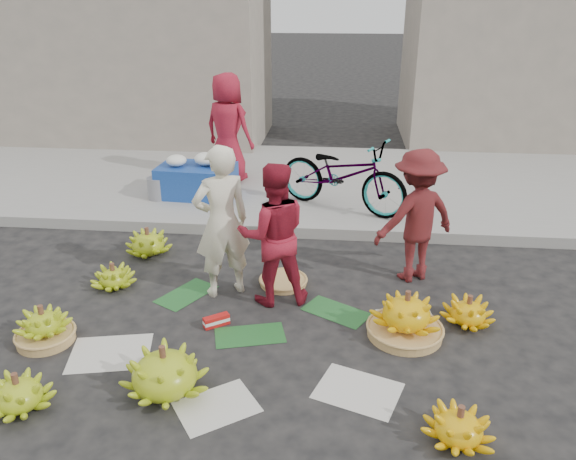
# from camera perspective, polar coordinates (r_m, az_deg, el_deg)

# --- Properties ---
(ground) EXTENTS (80.00, 80.00, 0.00)m
(ground) POSITION_cam_1_polar(r_m,az_deg,el_deg) (5.53, -2.51, -9.56)
(ground) COLOR black
(ground) RESTS_ON ground
(curb) EXTENTS (40.00, 0.25, 0.15)m
(curb) POSITION_cam_1_polar(r_m,az_deg,el_deg) (7.44, -0.18, 0.10)
(curb) COLOR gray
(curb) RESTS_ON ground
(sidewalk) EXTENTS (40.00, 4.00, 0.12)m
(sidewalk) POSITION_cam_1_polar(r_m,az_deg,el_deg) (9.40, 1.12, 5.02)
(sidewalk) COLOR gray
(sidewalk) RESTS_ON ground
(building_left) EXTENTS (6.00, 3.00, 4.00)m
(building_left) POSITION_cam_1_polar(r_m,az_deg,el_deg) (12.74, -16.84, 17.81)
(building_left) COLOR gray
(building_left) RESTS_ON sidewalk
(building_right) EXTENTS (5.00, 3.00, 5.00)m
(building_right) POSITION_cam_1_polar(r_m,az_deg,el_deg) (12.89, 24.22, 19.13)
(building_right) COLOR gray
(building_right) RESTS_ON sidewalk
(newspaper_scatter) EXTENTS (3.20, 1.80, 0.00)m
(newspaper_scatter) POSITION_cam_1_polar(r_m,az_deg,el_deg) (4.89, -3.85, -14.58)
(newspaper_scatter) COLOR silver
(newspaper_scatter) RESTS_ON ground
(banana_leaves) EXTENTS (2.00, 1.00, 0.00)m
(banana_leaves) POSITION_cam_1_polar(r_m,az_deg,el_deg) (5.71, -3.24, -8.39)
(banana_leaves) COLOR #1A5023
(banana_leaves) RESTS_ON ground
(banana_bunch_0) EXTENTS (0.52, 0.52, 0.38)m
(banana_bunch_0) POSITION_cam_1_polar(r_m,az_deg,el_deg) (5.67, -23.54, -9.03)
(banana_bunch_0) COLOR #AE8249
(banana_bunch_0) RESTS_ON ground
(banana_bunch_1) EXTENTS (0.61, 0.61, 0.32)m
(banana_bunch_1) POSITION_cam_1_polar(r_m,az_deg,el_deg) (4.95, -25.72, -14.72)
(banana_bunch_1) COLOR #81A317
(banana_bunch_1) RESTS_ON ground
(banana_bunch_2) EXTENTS (0.77, 0.77, 0.44)m
(banana_bunch_2) POSITION_cam_1_polar(r_m,az_deg,el_deg) (4.70, -12.44, -13.89)
(banana_bunch_2) COLOR #81A317
(banana_bunch_2) RESTS_ON ground
(banana_bunch_3) EXTENTS (0.55, 0.55, 0.31)m
(banana_bunch_3) POSITION_cam_1_polar(r_m,az_deg,el_deg) (4.41, 16.96, -18.55)
(banana_bunch_3) COLOR yellow
(banana_bunch_3) RESTS_ON ground
(banana_bunch_4) EXTENTS (0.70, 0.70, 0.47)m
(banana_bunch_4) POSITION_cam_1_polar(r_m,az_deg,el_deg) (5.38, 11.90, -8.60)
(banana_bunch_4) COLOR #AE8249
(banana_bunch_4) RESTS_ON ground
(banana_bunch_5) EXTENTS (0.57, 0.57, 0.30)m
(banana_bunch_5) POSITION_cam_1_polar(r_m,az_deg,el_deg) (5.75, 17.84, -7.90)
(banana_bunch_5) COLOR yellow
(banana_bunch_5) RESTS_ON ground
(banana_bunch_6) EXTENTS (0.45, 0.45, 0.28)m
(banana_bunch_6) POSITION_cam_1_polar(r_m,az_deg,el_deg) (6.42, -17.31, -4.57)
(banana_bunch_6) COLOR #81A317
(banana_bunch_6) RESTS_ON ground
(banana_bunch_7) EXTENTS (0.67, 0.67, 0.35)m
(banana_bunch_7) POSITION_cam_1_polar(r_m,az_deg,el_deg) (7.07, -14.04, -1.24)
(banana_bunch_7) COLOR #81A317
(banana_bunch_7) RESTS_ON ground
(basket_spare) EXTENTS (0.67, 0.67, 0.06)m
(basket_spare) POSITION_cam_1_polar(r_m,az_deg,el_deg) (6.22, -0.48, -5.26)
(basket_spare) COLOR #AE8249
(basket_spare) RESTS_ON ground
(incense_stack) EXTENTS (0.25, 0.21, 0.10)m
(incense_stack) POSITION_cam_1_polar(r_m,az_deg,el_deg) (5.52, -7.28, -9.11)
(incense_stack) COLOR red
(incense_stack) RESTS_ON ground
(vendor_cream) EXTENTS (0.71, 0.63, 1.62)m
(vendor_cream) POSITION_cam_1_polar(r_m,az_deg,el_deg) (5.76, -6.75, 0.78)
(vendor_cream) COLOR #F4ECCD
(vendor_cream) RESTS_ON ground
(vendor_red) EXTENTS (0.84, 0.72, 1.49)m
(vendor_red) POSITION_cam_1_polar(r_m,az_deg,el_deg) (5.60, -1.50, -0.48)
(vendor_red) COLOR #AA1A2B
(vendor_red) RESTS_ON ground
(man_striped) EXTENTS (1.11, 0.94, 1.48)m
(man_striped) POSITION_cam_1_polar(r_m,az_deg,el_deg) (6.22, 12.91, 1.38)
(man_striped) COLOR maroon
(man_striped) RESTS_ON ground
(flower_table) EXTENTS (1.17, 0.78, 0.65)m
(flower_table) POSITION_cam_1_polar(r_m,az_deg,el_deg) (8.56, -9.20, 5.18)
(flower_table) COLOR navy
(flower_table) RESTS_ON sidewalk
(grey_bucket) EXTENTS (0.29, 0.29, 0.33)m
(grey_bucket) POSITION_cam_1_polar(r_m,az_deg,el_deg) (8.58, -13.13, 4.16)
(grey_bucket) COLOR gray
(grey_bucket) RESTS_ON sidewalk
(flower_vendor) EXTENTS (0.99, 0.84, 1.72)m
(flower_vendor) POSITION_cam_1_polar(r_m,az_deg,el_deg) (9.11, -6.13, 10.30)
(flower_vendor) COLOR #AA1A2B
(flower_vendor) RESTS_ON sidewalk
(bicycle) EXTENTS (1.47, 2.04, 1.02)m
(bicycle) POSITION_cam_1_polar(r_m,az_deg,el_deg) (7.89, 5.57, 5.66)
(bicycle) COLOR gray
(bicycle) RESTS_ON sidewalk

